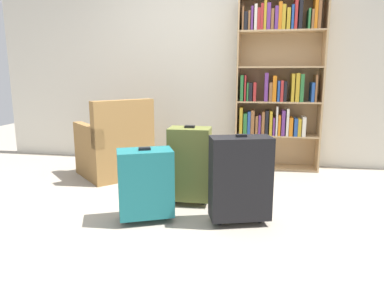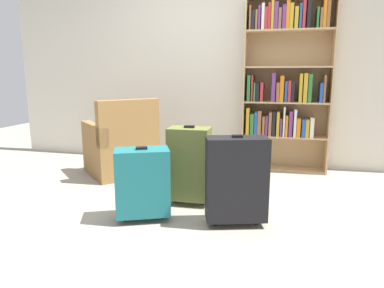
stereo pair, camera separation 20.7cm
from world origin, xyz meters
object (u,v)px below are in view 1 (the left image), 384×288
mug (157,171)px  armchair (115,149)px  bookshelf (277,80)px  suitcase_black (240,178)px  suitcase_olive (190,164)px  suitcase_teal (146,183)px

mug → armchair: bearing=-166.0°
bookshelf → mug: size_ratio=17.25×
bookshelf → armchair: size_ratio=2.09×
suitcase_black → armchair: bearing=143.9°
mug → suitcase_olive: 1.07m
suitcase_olive → mug: bearing=123.7°
bookshelf → suitcase_olive: size_ratio=2.85×
bookshelf → suitcase_teal: 2.31m
armchair → suitcase_olive: armchair is taller
armchair → suitcase_olive: (1.02, -0.73, 0.06)m
mug → suitcase_olive: (0.56, -0.85, 0.33)m
suitcase_olive → suitcase_black: size_ratio=1.00×
bookshelf → suitcase_black: bearing=-100.7°
bookshelf → armchair: 2.11m
armchair → suitcase_teal: (0.75, -1.18, 0.00)m
armchair → suitcase_black: (1.50, -1.09, 0.06)m
bookshelf → mug: (-1.38, -0.59, -1.05)m
mug → suitcase_black: bearing=-49.3°
armchair → suitcase_teal: armchair is taller
mug → suitcase_black: (1.04, -1.21, 0.33)m
bookshelf → suitcase_black: bookshelf is taller
suitcase_olive → suitcase_black: bearing=-37.4°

